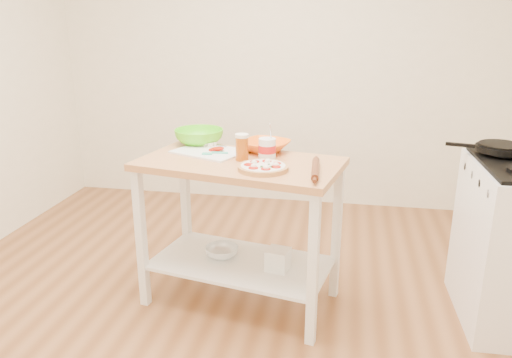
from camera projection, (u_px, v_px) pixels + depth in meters
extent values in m
cube|color=#986138|center=(214.00, 339.00, 2.75)|extent=(4.00, 4.50, 0.02)
cube|color=white|center=(276.00, 56.00, 4.44)|extent=(4.00, 0.02, 2.70)
cube|color=tan|center=(240.00, 164.00, 2.85)|extent=(1.24, 0.83, 0.04)
cube|color=white|center=(241.00, 263.00, 3.04)|extent=(1.15, 0.76, 0.02)
cube|color=white|center=(141.00, 240.00, 2.94)|extent=(0.06, 0.06, 0.86)
cube|color=white|center=(186.00, 209.00, 3.41)|extent=(0.06, 0.06, 0.86)
cube|color=white|center=(313.00, 272.00, 2.57)|extent=(0.06, 0.06, 0.86)
cube|color=white|center=(337.00, 233.00, 3.04)|extent=(0.06, 0.06, 0.86)
cylinder|color=black|center=(501.00, 149.00, 2.81)|extent=(0.27, 0.27, 0.03)
cube|color=black|center=(461.00, 145.00, 2.88)|extent=(0.17, 0.06, 0.02)
cylinder|color=tan|center=(263.00, 169.00, 2.67)|extent=(0.27, 0.27, 0.02)
cylinder|color=tan|center=(263.00, 166.00, 2.66)|extent=(0.27, 0.27, 0.01)
cylinder|color=white|center=(263.00, 166.00, 2.66)|extent=(0.24, 0.24, 0.01)
cylinder|color=#AB1007|center=(276.00, 167.00, 2.62)|extent=(0.05, 0.05, 0.01)
cylinder|color=#AB1007|center=(276.00, 163.00, 2.69)|extent=(0.05, 0.05, 0.01)
cylinder|color=#AB1007|center=(267.00, 161.00, 2.73)|extent=(0.05, 0.05, 0.01)
cylinder|color=#AB1007|center=(255.00, 162.00, 2.72)|extent=(0.05, 0.05, 0.01)
cylinder|color=#AB1007|center=(249.00, 165.00, 2.66)|extent=(0.05, 0.05, 0.01)
cylinder|color=#AB1007|center=(253.00, 168.00, 2.60)|extent=(0.05, 0.05, 0.01)
cylinder|color=#AB1007|center=(266.00, 169.00, 2.59)|extent=(0.05, 0.05, 0.01)
sphere|color=white|center=(273.00, 165.00, 2.66)|extent=(0.03, 0.03, 0.03)
sphere|color=white|center=(268.00, 162.00, 2.72)|extent=(0.03, 0.03, 0.03)
sphere|color=white|center=(254.00, 163.00, 2.70)|extent=(0.03, 0.03, 0.03)
sphere|color=white|center=(254.00, 167.00, 2.63)|extent=(0.03, 0.03, 0.03)
sphere|color=white|center=(266.00, 168.00, 2.60)|extent=(0.03, 0.03, 0.03)
sphere|color=white|center=(276.00, 165.00, 2.65)|extent=(0.03, 0.03, 0.03)
sphere|color=white|center=(267.00, 162.00, 2.72)|extent=(0.03, 0.03, 0.03)
plane|color=#1D4E16|center=(271.00, 167.00, 2.62)|extent=(0.03, 0.03, 0.00)
plane|color=#1D4E16|center=(270.00, 164.00, 2.67)|extent=(0.03, 0.03, 0.00)
plane|color=#1D4E16|center=(266.00, 161.00, 2.72)|extent=(0.02, 0.02, 0.00)
plane|color=#1D4E16|center=(255.00, 162.00, 2.70)|extent=(0.03, 0.03, 0.00)
plane|color=#1D4E16|center=(253.00, 165.00, 2.64)|extent=(0.03, 0.03, 0.00)
plane|color=#1D4E16|center=(262.00, 166.00, 2.62)|extent=(0.02, 0.02, 0.00)
cube|color=white|center=(210.00, 152.00, 3.01)|extent=(0.49, 0.43, 0.01)
cube|color=#F4EACC|center=(202.00, 144.00, 3.13)|extent=(0.03, 0.03, 0.02)
cube|color=#F4EACC|center=(206.00, 144.00, 3.11)|extent=(0.03, 0.03, 0.02)
cube|color=#F4EACC|center=(210.00, 145.00, 3.09)|extent=(0.03, 0.03, 0.02)
cube|color=#F4EACC|center=(205.00, 143.00, 3.15)|extent=(0.03, 0.03, 0.02)
cube|color=#F4EACC|center=(209.00, 143.00, 3.13)|extent=(0.03, 0.03, 0.02)
cube|color=#F4EACC|center=(214.00, 144.00, 3.12)|extent=(0.03, 0.03, 0.02)
cylinder|color=#AB1007|center=(214.00, 150.00, 3.01)|extent=(0.07, 0.07, 0.01)
cylinder|color=#AB1007|center=(216.00, 149.00, 3.00)|extent=(0.07, 0.07, 0.01)
cylinder|color=#AB1007|center=(218.00, 148.00, 2.99)|extent=(0.07, 0.07, 0.01)
cube|color=#33BA96|center=(207.00, 154.00, 2.93)|extent=(0.06, 0.04, 0.01)
cylinder|color=#33BA96|center=(220.00, 153.00, 2.95)|extent=(0.10, 0.02, 0.01)
cube|color=silver|center=(214.00, 145.00, 3.14)|extent=(0.18, 0.08, 0.00)
cube|color=black|center=(196.00, 142.00, 3.18)|extent=(0.10, 0.05, 0.01)
imported|color=orange|center=(265.00, 146.00, 3.02)|extent=(0.36, 0.36, 0.07)
imported|color=#5ADC18|center=(199.00, 137.00, 3.20)|extent=(0.34, 0.34, 0.10)
cylinder|color=#A94F0E|center=(242.00, 149.00, 2.83)|extent=(0.07, 0.07, 0.13)
cylinder|color=white|center=(242.00, 136.00, 2.81)|extent=(0.08, 0.08, 0.02)
cylinder|color=white|center=(267.00, 149.00, 2.86)|extent=(0.10, 0.10, 0.12)
cylinder|color=red|center=(267.00, 149.00, 2.86)|extent=(0.10, 0.10, 0.04)
cylinder|color=silver|center=(271.00, 133.00, 2.83)|extent=(0.01, 0.06, 0.12)
cylinder|color=#612C16|center=(315.00, 169.00, 2.61)|extent=(0.06, 0.34, 0.04)
imported|color=silver|center=(222.00, 252.00, 3.09)|extent=(0.27, 0.27, 0.06)
cube|color=white|center=(278.00, 259.00, 2.93)|extent=(0.15, 0.15, 0.13)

